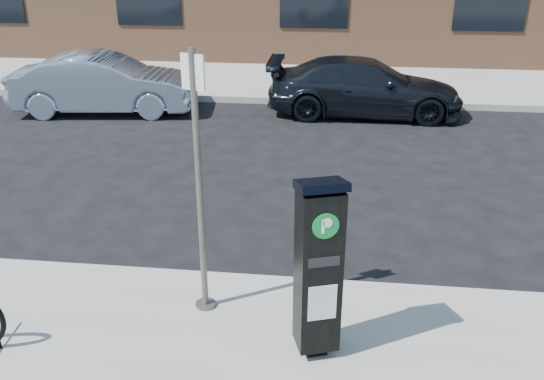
# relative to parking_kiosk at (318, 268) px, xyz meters

# --- Properties ---
(ground) EXTENTS (120.00, 120.00, 0.00)m
(ground) POSITION_rel_parking_kiosk_xyz_m (-0.71, 1.21, -1.07)
(ground) COLOR black
(ground) RESTS_ON ground
(sidewalk_far) EXTENTS (60.00, 12.00, 0.15)m
(sidewalk_far) POSITION_rel_parking_kiosk_xyz_m (-0.71, 15.21, -0.99)
(sidewalk_far) COLOR gray
(sidewalk_far) RESTS_ON ground
(curb_near) EXTENTS (60.00, 0.12, 0.16)m
(curb_near) POSITION_rel_parking_kiosk_xyz_m (-0.71, 1.19, -0.99)
(curb_near) COLOR #9E9B93
(curb_near) RESTS_ON ground
(curb_far) EXTENTS (60.00, 0.12, 0.16)m
(curb_far) POSITION_rel_parking_kiosk_xyz_m (-0.71, 9.23, -0.99)
(curb_far) COLOR #9E9B93
(curb_far) RESTS_ON ground
(parking_kiosk) EXTENTS (0.50, 0.47, 1.79)m
(parking_kiosk) POSITION_rel_parking_kiosk_xyz_m (0.00, 0.00, 0.00)
(parking_kiosk) COLOR black
(parking_kiosk) RESTS_ON sidewalk_near
(sign_pole) EXTENTS (0.23, 0.22, 2.72)m
(sign_pole) POSITION_rel_parking_kiosk_xyz_m (-1.20, 0.59, 0.43)
(sign_pole) COLOR #4B4843
(sign_pole) RESTS_ON sidewalk_near
(car_silver) EXTENTS (4.22, 1.90, 1.34)m
(car_silver) POSITION_rel_parking_kiosk_xyz_m (-5.23, 8.05, -0.39)
(car_silver) COLOR #93A9BB
(car_silver) RESTS_ON ground
(car_dark) EXTENTS (4.37, 1.80, 1.27)m
(car_dark) POSITION_rel_parking_kiosk_xyz_m (0.69, 8.58, -0.43)
(car_dark) COLOR black
(car_dark) RESTS_ON ground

